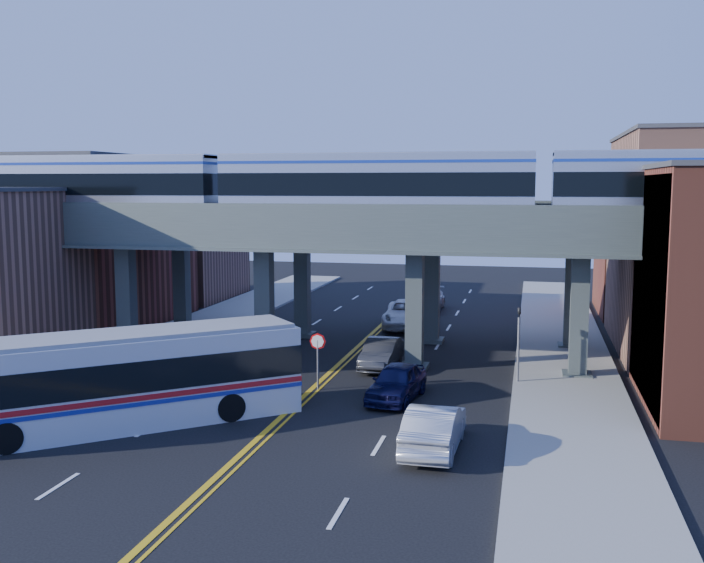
# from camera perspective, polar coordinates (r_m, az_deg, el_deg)

# --- Properties ---
(ground) EXTENTS (120.00, 120.00, 0.00)m
(ground) POSITION_cam_1_polar(r_m,az_deg,el_deg) (33.59, -4.37, -9.10)
(ground) COLOR black
(ground) RESTS_ON ground
(sidewalk_west) EXTENTS (5.00, 70.00, 0.16)m
(sidewalk_west) POSITION_cam_1_polar(r_m,az_deg,el_deg) (46.88, -14.23, -4.54)
(sidewalk_west) COLOR gray
(sidewalk_west) RESTS_ON ground
(sidewalk_east) EXTENTS (5.00, 70.00, 0.16)m
(sidewalk_east) POSITION_cam_1_polar(r_m,az_deg,el_deg) (41.85, 15.21, -5.96)
(sidewalk_east) COLOR gray
(sidewalk_east) RESTS_ON ground
(building_west_b) EXTENTS (8.00, 14.00, 11.00)m
(building_west_b) POSITION_cam_1_polar(r_m,az_deg,el_deg) (54.75, -18.06, 2.71)
(building_west_b) COLOR brown
(building_west_b) RESTS_ON ground
(building_west_c) EXTENTS (8.00, 10.00, 8.00)m
(building_west_c) POSITION_cam_1_polar(r_m,az_deg,el_deg) (66.31, -12.23, 2.30)
(building_west_c) COLOR #8F5F49
(building_west_c) RESTS_ON ground
(building_east_b) EXTENTS (8.00, 14.00, 12.00)m
(building_east_b) POSITION_cam_1_polar(r_m,az_deg,el_deg) (47.71, 23.61, 2.47)
(building_east_b) COLOR #8F5F49
(building_east_b) RESTS_ON ground
(building_east_c) EXTENTS (8.00, 10.00, 9.00)m
(building_east_c) POSITION_cam_1_polar(r_m,az_deg,el_deg) (60.61, 21.31, 2.01)
(building_east_c) COLOR brown
(building_east_c) RESTS_ON ground
(mural_panel) EXTENTS (0.10, 9.50, 9.50)m
(mural_panel) POSITION_cam_1_polar(r_m,az_deg,el_deg) (35.41, 20.75, -0.84)
(mural_panel) COLOR teal
(mural_panel) RESTS_ON ground
(elevated_viaduct_near) EXTENTS (52.00, 3.60, 7.40)m
(elevated_viaduct_near) POSITION_cam_1_polar(r_m,az_deg,el_deg) (40.07, -1.05, 2.96)
(elevated_viaduct_near) COLOR #3D4644
(elevated_viaduct_near) RESTS_ON ground
(elevated_viaduct_far) EXTENTS (52.00, 3.60, 7.40)m
(elevated_viaduct_far) POSITION_cam_1_polar(r_m,az_deg,el_deg) (46.88, 1.03, 3.56)
(elevated_viaduct_far) COLOR #3D4644
(elevated_viaduct_far) RESTS_ON ground
(transit_train) EXTENTS (48.45, 3.04, 3.54)m
(transit_train) POSITION_cam_1_polar(r_m,az_deg,el_deg) (39.54, 1.71, 7.03)
(transit_train) COLOR black
(transit_train) RESTS_ON elevated_viaduct_near
(stop_sign) EXTENTS (0.76, 0.09, 2.63)m
(stop_sign) POSITION_cam_1_polar(r_m,az_deg,el_deg) (35.87, -2.51, -5.14)
(stop_sign) COLOR slate
(stop_sign) RESTS_ON ground
(traffic_signal) EXTENTS (0.15, 0.18, 4.10)m
(traffic_signal) POSITION_cam_1_polar(r_m,az_deg,el_deg) (37.45, 12.03, -3.92)
(traffic_signal) COLOR slate
(traffic_signal) RESTS_ON ground
(transit_bus) EXTENTS (12.37, 11.20, 3.53)m
(transit_bus) POSITION_cam_1_polar(r_m,az_deg,el_deg) (31.83, -16.25, -6.90)
(transit_bus) COLOR silver
(transit_bus) RESTS_ON ground
(car_lane_a) EXTENTS (2.37, 4.79, 1.57)m
(car_lane_a) POSITION_cam_1_polar(r_m,az_deg,el_deg) (34.45, 3.26, -7.32)
(car_lane_a) COLOR #0F0E36
(car_lane_a) RESTS_ON ground
(car_lane_b) EXTENTS (1.64, 4.55, 1.49)m
(car_lane_b) POSITION_cam_1_polar(r_m,az_deg,el_deg) (40.25, 2.15, -5.26)
(car_lane_b) COLOR #29292B
(car_lane_b) RESTS_ON ground
(car_lane_c) EXTENTS (3.43, 6.54, 1.76)m
(car_lane_c) POSITION_cam_1_polar(r_m,az_deg,el_deg) (51.68, 4.03, -2.37)
(car_lane_c) COLOR silver
(car_lane_c) RESTS_ON ground
(car_lane_d) EXTENTS (2.25, 5.48, 1.59)m
(car_lane_d) POSITION_cam_1_polar(r_m,az_deg,el_deg) (58.73, 5.54, -1.32)
(car_lane_d) COLOR #A9A8AD
(car_lane_d) RESTS_ON ground
(car_parked_curb) EXTENTS (1.87, 5.04, 1.65)m
(car_parked_curb) POSITION_cam_1_polar(r_m,az_deg,el_deg) (28.24, 5.98, -10.53)
(car_parked_curb) COLOR #AFB0B4
(car_parked_curb) RESTS_ON ground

